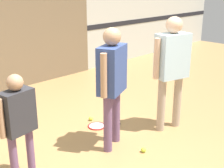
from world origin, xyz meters
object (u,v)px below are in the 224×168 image
Objects in this scene: person_student_right at (172,62)px; racket_spare_on_floor at (98,126)px; tennis_ball_near_instructor at (143,150)px; person_student_left at (18,117)px; tennis_ball_by_spare_racket at (91,119)px; person_instructor at (112,76)px.

racket_spare_on_floor is (-0.72, 0.77, -1.01)m from person_student_right.
person_student_right is 25.09× the size of tennis_ball_near_instructor.
tennis_ball_by_spare_racket is (1.54, 0.63, -0.73)m from person_student_left.
person_student_left is at bearing -157.76° from tennis_ball_by_spare_racket.
tennis_ball_near_instructor and tennis_ball_by_spare_racket have the same top height.
person_student_right is at bearing 13.43° from tennis_ball_near_instructor.
person_student_right is at bearing -56.78° from tennis_ball_by_spare_racket.
person_student_left is at bearing 149.52° from person_instructor.
racket_spare_on_floor is at bearing 42.08° from person_instructor.
tennis_ball_near_instructor is at bearing -63.41° from racket_spare_on_floor.
tennis_ball_by_spare_racket is at bearing 13.36° from person_student_left.
racket_spare_on_floor is at bearing -103.97° from tennis_ball_by_spare_racket.
tennis_ball_by_spare_racket reaches higher than racket_spare_on_floor.
tennis_ball_near_instructor is (0.16, -0.42, -0.95)m from person_instructor.
racket_spare_on_floor is (0.26, 0.55, -0.97)m from person_instructor.
person_instructor is 1.26m from person_student_left.
person_student_right is (0.98, -0.22, 0.04)m from person_instructor.
tennis_ball_near_instructor is at bearing -31.46° from person_student_left.
tennis_ball_by_spare_racket is at bearing 108.30° from racket_spare_on_floor.
person_student_left is 1.67m from tennis_ball_near_instructor.
tennis_ball_near_instructor is 1.22m from tennis_ball_by_spare_racket.
person_student_right reaches higher than person_instructor.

